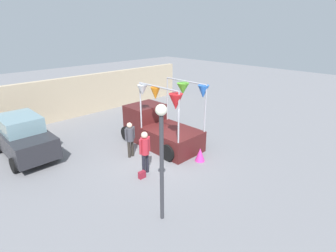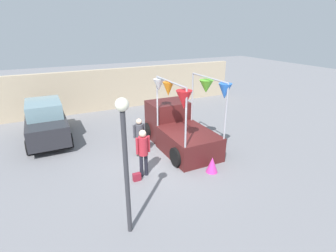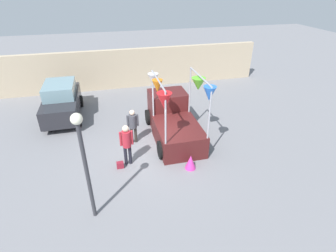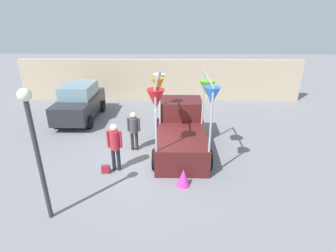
# 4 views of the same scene
# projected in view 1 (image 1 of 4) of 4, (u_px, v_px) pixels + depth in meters

# --- Properties ---
(ground_plane) EXTENTS (60.00, 60.00, 0.00)m
(ground_plane) POSITION_uv_depth(u_px,v_px,m) (156.00, 158.00, 11.78)
(ground_plane) COLOR slate
(vendor_truck) EXTENTS (2.48, 4.16, 3.21)m
(vendor_truck) POSITION_uv_depth(u_px,v_px,m) (158.00, 126.00, 13.03)
(vendor_truck) COLOR #4C1919
(vendor_truck) RESTS_ON ground
(parked_car) EXTENTS (1.88, 4.00, 1.88)m
(parked_car) POSITION_uv_depth(u_px,v_px,m) (23.00, 136.00, 11.73)
(parked_car) COLOR #26262B
(parked_car) RESTS_ON ground
(person_customer) EXTENTS (0.53, 0.34, 1.79)m
(person_customer) POSITION_uv_depth(u_px,v_px,m) (145.00, 148.00, 10.24)
(person_customer) COLOR black
(person_customer) RESTS_ON ground
(person_vendor) EXTENTS (0.53, 0.34, 1.64)m
(person_vendor) POSITION_uv_depth(u_px,v_px,m) (130.00, 137.00, 11.59)
(person_vendor) COLOR #2D2823
(person_vendor) RESTS_ON ground
(handbag) EXTENTS (0.28, 0.16, 0.28)m
(handbag) POSITION_uv_depth(u_px,v_px,m) (142.00, 175.00, 10.21)
(handbag) COLOR maroon
(handbag) RESTS_ON ground
(street_lamp) EXTENTS (0.32, 0.32, 3.66)m
(street_lamp) POSITION_uv_depth(u_px,v_px,m) (162.00, 147.00, 7.27)
(street_lamp) COLOR #333338
(street_lamp) RESTS_ON ground
(brick_boundary_wall) EXTENTS (18.00, 0.36, 2.60)m
(brick_boundary_wall) POSITION_uv_depth(u_px,v_px,m) (71.00, 98.00, 16.70)
(brick_boundary_wall) COLOR tan
(brick_boundary_wall) RESTS_ON ground
(folded_kite_bundle_magenta) EXTENTS (0.62, 0.62, 0.60)m
(folded_kite_bundle_magenta) POSITION_uv_depth(u_px,v_px,m) (200.00, 155.00, 11.47)
(folded_kite_bundle_magenta) COLOR #D83399
(folded_kite_bundle_magenta) RESTS_ON ground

